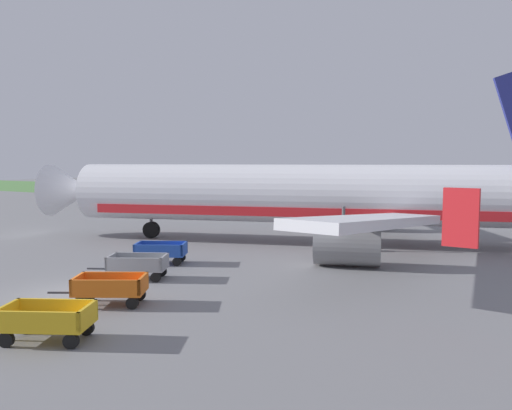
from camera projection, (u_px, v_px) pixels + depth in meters
The scene contains 7 objects.
ground_plane at pixel (68, 295), 19.95m from camera, with size 220.00×220.00×0.00m, color slate.
grass_strip at pixel (405, 200), 67.83m from camera, with size 220.00×28.00×0.06m, color #518442.
airplane at pixel (322, 196), 31.96m from camera, with size 36.87×29.94×11.34m.
baggage_cart_nearest at pixel (47, 321), 14.80m from camera, with size 3.51×2.36×1.07m.
baggage_cart_second_in_row at pixel (110, 288), 18.54m from camera, with size 3.46×2.44×1.07m.
baggage_cart_third_in_row at pixel (138, 266), 22.57m from camera, with size 3.51×2.36×1.07m.
baggage_cart_fourth_in_row at pixel (161, 252), 25.96m from camera, with size 3.51×2.37×1.07m.
Camera 1 is at (16.09, -13.36, 5.25)m, focal length 35.72 mm.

